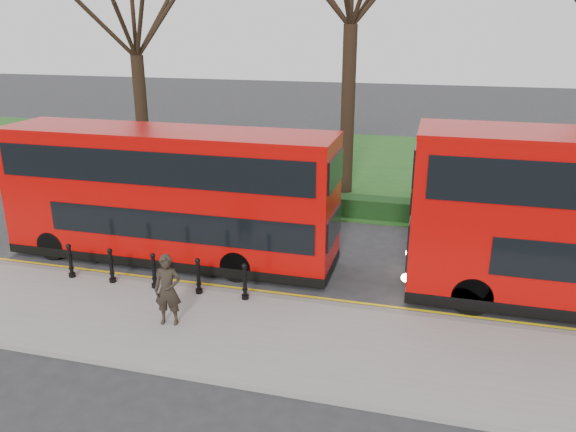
% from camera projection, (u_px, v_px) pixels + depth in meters
% --- Properties ---
extents(ground, '(120.00, 120.00, 0.00)m').
position_uv_depth(ground, '(224.00, 279.00, 16.93)').
color(ground, '#28282B').
rests_on(ground, ground).
extents(pavement, '(60.00, 4.00, 0.15)m').
position_uv_depth(pavement, '(181.00, 325.00, 14.17)').
color(pavement, gray).
rests_on(pavement, ground).
extents(kerb, '(60.00, 0.25, 0.16)m').
position_uv_depth(kerb, '(211.00, 291.00, 15.99)').
color(kerb, slate).
rests_on(kerb, ground).
extents(grass_verge, '(60.00, 18.00, 0.06)m').
position_uv_depth(grass_verge, '(324.00, 164.00, 30.62)').
color(grass_verge, '#1B4E1A').
rests_on(grass_verge, ground).
extents(hedge, '(60.00, 0.90, 0.80)m').
position_uv_depth(hedge, '(284.00, 201.00, 23.01)').
color(hedge, black).
rests_on(hedge, ground).
extents(yellow_line_outer, '(60.00, 0.10, 0.01)m').
position_uv_depth(yellow_line_outer, '(216.00, 288.00, 16.29)').
color(yellow_line_outer, yellow).
rests_on(yellow_line_outer, ground).
extents(yellow_line_inner, '(60.00, 0.10, 0.01)m').
position_uv_depth(yellow_line_inner, '(218.00, 285.00, 16.47)').
color(yellow_line_inner, yellow).
rests_on(yellow_line_inner, ground).
extents(tree_left, '(6.86, 6.86, 10.73)m').
position_uv_depth(tree_left, '(133.00, 12.00, 25.49)').
color(tree_left, black).
rests_on(tree_left, ground).
extents(bollard_row, '(5.59, 0.15, 1.00)m').
position_uv_depth(bollard_row, '(154.00, 271.00, 15.87)').
color(bollard_row, black).
rests_on(bollard_row, pavement).
extents(bus_lead, '(10.63, 2.44, 4.23)m').
position_uv_depth(bus_lead, '(169.00, 196.00, 17.71)').
color(bus_lead, '#B20604').
rests_on(bus_lead, ground).
extents(pedestrian, '(0.74, 0.56, 1.84)m').
position_uv_depth(pedestrian, '(168.00, 290.00, 13.83)').
color(pedestrian, black).
rests_on(pedestrian, pavement).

